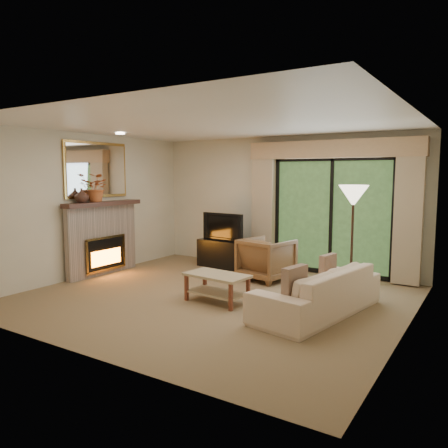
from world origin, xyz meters
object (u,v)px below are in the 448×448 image
Objects in this scene: armchair at (266,259)px; coffee_table at (217,288)px; sofa at (317,291)px; media_console at (226,254)px.

coffee_table is at bearing 101.86° from armchair.
sofa is (1.43, -1.32, -0.06)m from armchair.
media_console is 0.52× the size of sofa.
sofa is at bearing 149.16° from armchair.
armchair is 0.88× the size of coffee_table.
media_console is at bearing 124.50° from coffee_table.
armchair is 1.62m from coffee_table.
armchair reaches higher than media_console.
media_console is 2.43m from coffee_table.
media_console is at bearing -11.77° from armchair.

